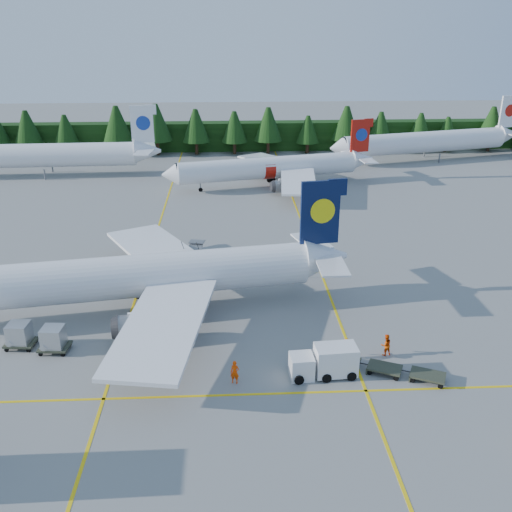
{
  "coord_description": "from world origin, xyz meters",
  "views": [
    {
      "loc": [
        -4.32,
        -42.01,
        26.47
      ],
      "look_at": [
        -1.51,
        13.04,
        3.5
      ],
      "focal_mm": 40.0,
      "sensor_mm": 36.0,
      "label": 1
    }
  ],
  "objects_px": {
    "service_truck": "(324,362)",
    "airliner_navy": "(117,279)",
    "airliner_red": "(265,168)",
    "airstairs": "(190,276)"
  },
  "relations": [
    {
      "from": "airliner_navy",
      "to": "service_truck",
      "type": "relative_size",
      "value": 7.65
    },
    {
      "from": "airliner_red",
      "to": "service_truck",
      "type": "bearing_deg",
      "value": -101.95
    },
    {
      "from": "airstairs",
      "to": "airliner_red",
      "type": "bearing_deg",
      "value": 86.28
    },
    {
      "from": "airliner_red",
      "to": "airstairs",
      "type": "bearing_deg",
      "value": -118.65
    },
    {
      "from": "airliner_red",
      "to": "service_truck",
      "type": "relative_size",
      "value": 6.58
    },
    {
      "from": "airliner_navy",
      "to": "airstairs",
      "type": "distance_m",
      "value": 9.66
    },
    {
      "from": "airstairs",
      "to": "airliner_navy",
      "type": "bearing_deg",
      "value": -122.04
    },
    {
      "from": "airliner_red",
      "to": "airstairs",
      "type": "height_order",
      "value": "airliner_red"
    },
    {
      "from": "airstairs",
      "to": "service_truck",
      "type": "height_order",
      "value": "airstairs"
    },
    {
      "from": "service_truck",
      "to": "airliner_navy",
      "type": "bearing_deg",
      "value": 143.52
    }
  ]
}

